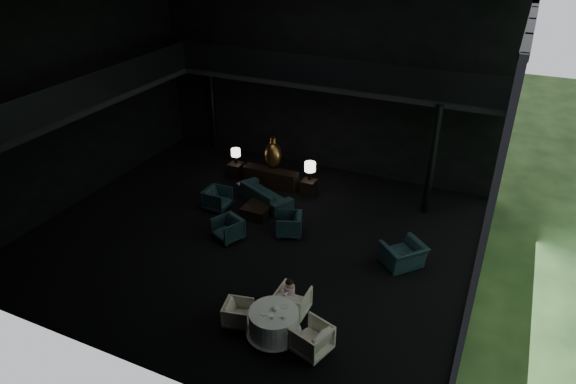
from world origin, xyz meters
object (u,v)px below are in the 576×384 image
at_px(dining_chair_east, 311,336).
at_px(child, 289,289).
at_px(sofa, 264,190).
at_px(side_table_left, 236,170).
at_px(lounge_armchair_east, 289,222).
at_px(console, 271,178).
at_px(side_table_right, 309,187).
at_px(dining_table, 274,325).
at_px(bronze_urn, 273,155).
at_px(table_lamp_right, 310,167).
at_px(lounge_armchair_west, 217,197).
at_px(dining_chair_north, 293,299).
at_px(lounge_armchair_south, 228,227).
at_px(table_lamp_left, 236,153).
at_px(dining_chair_west, 238,313).
at_px(coffee_table, 257,211).
at_px(window_armchair, 404,250).

distance_m(dining_chair_east, child, 1.53).
distance_m(sofa, child, 5.99).
xyz_separation_m(side_table_left, lounge_armchair_east, (3.69, -2.95, 0.15)).
relative_size(console, sofa, 0.85).
relative_size(side_table_right, dining_table, 0.39).
xyz_separation_m(bronze_urn, sofa, (0.38, -1.54, -0.71)).
xyz_separation_m(table_lamp_right, dining_table, (2.08, -7.34, -0.73)).
distance_m(lounge_armchair_west, dining_chair_north, 6.09).
distance_m(lounge_armchair_south, child, 4.03).
height_order(table_lamp_left, side_table_right, table_lamp_left).
bearing_deg(dining_chair_west, side_table_left, 17.76).
bearing_deg(sofa, coffee_table, 126.09).
distance_m(table_lamp_right, dining_table, 7.66).
height_order(side_table_left, dining_chair_west, dining_chair_west).
height_order(coffee_table, dining_chair_east, dining_chair_east).
xyz_separation_m(side_table_left, lounge_armchair_west, (0.66, -2.48, 0.18)).
height_order(lounge_armchair_east, dining_chair_west, lounge_armchair_east).
distance_m(table_lamp_right, lounge_armchair_south, 4.27).
distance_m(lounge_armchair_south, window_armchair, 5.59).
xyz_separation_m(lounge_armchair_south, window_armchair, (5.51, 0.95, 0.10)).
bearing_deg(lounge_armchair_south, dining_chair_north, -10.43).
bearing_deg(lounge_armchair_south, dining_table, -20.94).
bearing_deg(lounge_armchair_east, lounge_armchair_west, -119.76).
height_order(bronze_urn, side_table_right, bronze_urn).
relative_size(sofa, lounge_armchair_west, 2.71).
relative_size(bronze_urn, coffee_table, 1.38).
xyz_separation_m(dining_table, dining_chair_east, (1.06, -0.11, 0.14)).
distance_m(console, lounge_armchair_west, 2.57).
bearing_deg(coffee_table, dining_chair_west, -67.26).
bearing_deg(lounge_armchair_east, sofa, -153.69).
relative_size(table_lamp_right, dining_chair_east, 0.75).
bearing_deg(sofa, dining_chair_west, 135.81).
height_order(bronze_urn, lounge_armchair_west, bronze_urn).
bearing_deg(dining_chair_east, table_lamp_right, -139.81).
distance_m(side_table_right, child, 6.65).
xyz_separation_m(coffee_table, dining_table, (3.10, -4.97, 0.13)).
height_order(window_armchair, coffee_table, window_armchair).
relative_size(sofa, dining_chair_east, 2.77).
distance_m(console, child, 7.29).
bearing_deg(lounge_armchair_west, lounge_armchair_south, -139.37).
xyz_separation_m(dining_table, dining_chair_north, (0.09, 0.97, 0.12)).
xyz_separation_m(lounge_armchair_west, lounge_armchair_east, (3.03, -0.46, -0.03)).
bearing_deg(side_table_right, table_lamp_right, 90.00).
distance_m(console, table_lamp_left, 1.75).
xyz_separation_m(side_table_right, dining_table, (2.08, -7.25, 0.05)).
bearing_deg(lounge_armchair_south, bronze_urn, 119.74).
bearing_deg(side_table_left, sofa, -34.79).
height_order(sofa, dining_chair_north, sofa).
height_order(side_table_right, coffee_table, side_table_right).
height_order(coffee_table, dining_table, dining_table).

